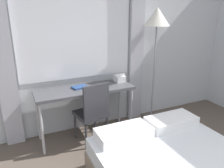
% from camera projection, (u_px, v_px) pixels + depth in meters
% --- Properties ---
extents(wall_back_with_window, '(5.66, 0.13, 2.70)m').
position_uv_depth(wall_back_with_window, '(103.00, 43.00, 3.37)').
color(wall_back_with_window, silver).
rests_on(wall_back_with_window, ground_plane).
extents(desk, '(1.39, 0.48, 0.77)m').
position_uv_depth(desk, '(85.00, 93.00, 3.13)').
color(desk, '#4C4C51').
rests_on(desk, ground_plane).
extents(desk_chair, '(0.46, 0.46, 0.91)m').
position_uv_depth(desk_chair, '(93.00, 110.00, 3.04)').
color(desk_chair, '#333338').
rests_on(desk_chair, ground_plane).
extents(standing_lamp, '(0.39, 0.39, 1.87)m').
position_uv_depth(standing_lamp, '(157.00, 25.00, 3.32)').
color(standing_lamp, '#4C4C51').
rests_on(standing_lamp, ground_plane).
extents(telephone, '(0.16, 0.17, 0.12)m').
position_uv_depth(telephone, '(119.00, 78.00, 3.40)').
color(telephone, white).
rests_on(telephone, desk).
extents(book, '(0.23, 0.18, 0.02)m').
position_uv_depth(book, '(80.00, 87.00, 3.12)').
color(book, navy).
rests_on(book, desk).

